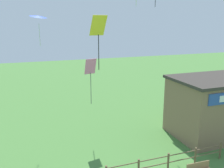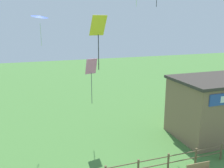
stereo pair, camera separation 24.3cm
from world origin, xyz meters
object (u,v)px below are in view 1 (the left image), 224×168
seaside_building (217,106)px  kite_blue_delta (38,17)px  kite_pink_diamond (91,71)px  kite_yellow_diamond (98,30)px

seaside_building → kite_blue_delta: size_ratio=3.15×
kite_pink_diamond → seaside_building: bearing=-13.5°
seaside_building → kite_pink_diamond: (-10.76, 2.58, 3.37)m
kite_blue_delta → kite_yellow_diamond: bearing=-66.5°
kite_yellow_diamond → seaside_building: bearing=9.6°
seaside_building → kite_yellow_diamond: 13.38m
kite_blue_delta → kite_yellow_diamond: 7.41m
seaside_building → kite_yellow_diamond: size_ratio=2.45×
seaside_building → kite_blue_delta: bearing=161.5°
kite_yellow_diamond → kite_blue_delta: bearing=113.5°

